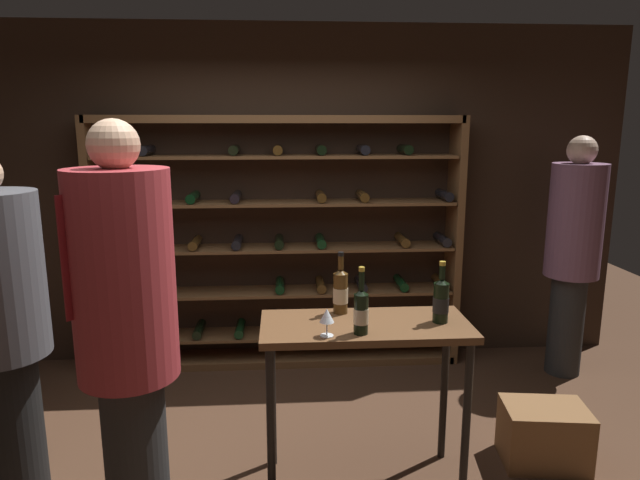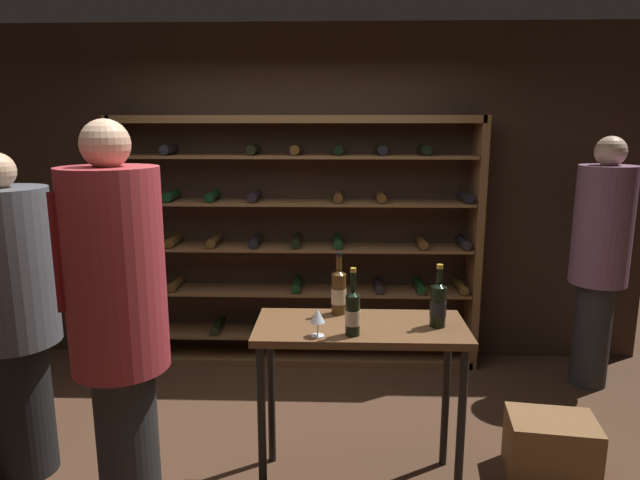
% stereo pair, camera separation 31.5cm
% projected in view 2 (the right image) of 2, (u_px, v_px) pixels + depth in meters
% --- Properties ---
extents(ground_plane, '(9.55, 9.55, 0.00)m').
position_uv_depth(ground_plane, '(281.00, 470.00, 3.27)').
color(ground_plane, '#472D1E').
extents(back_wall, '(5.82, 0.10, 2.79)m').
position_uv_depth(back_wall, '(300.00, 196.00, 4.73)').
color(back_wall, '#332319').
rests_on(back_wall, ground).
extents(wine_rack, '(2.98, 0.32, 2.06)m').
position_uv_depth(wine_rack, '(297.00, 244.00, 4.60)').
color(wine_rack, brown).
rests_on(wine_rack, ground).
extents(tasting_table, '(1.12, 0.50, 0.95)m').
position_uv_depth(tasting_table, '(360.00, 348.00, 2.99)').
color(tasting_table, brown).
rests_on(tasting_table, ground).
extents(person_bystander_dark_jacket, '(0.49, 0.49, 1.85)m').
position_uv_depth(person_bystander_dark_jacket, '(12.00, 305.00, 3.07)').
color(person_bystander_dark_jacket, black).
rests_on(person_bystander_dark_jacket, ground).
extents(person_guest_plum_blouse, '(0.41, 0.41, 1.91)m').
position_uv_depth(person_guest_plum_blouse, '(600.00, 252.00, 4.16)').
color(person_guest_plum_blouse, '#282828').
rests_on(person_guest_plum_blouse, ground).
extents(person_bystander_red_print, '(0.45, 0.45, 2.01)m').
position_uv_depth(person_bystander_red_print, '(118.00, 317.00, 2.58)').
color(person_bystander_red_print, '#262626').
rests_on(person_bystander_red_print, ground).
extents(wine_crate, '(0.52, 0.40, 0.36)m').
position_uv_depth(wine_crate, '(551.00, 448.00, 3.19)').
color(wine_crate, brown).
rests_on(wine_crate, ground).
extents(wine_bottle_black_capsule, '(0.08, 0.08, 0.35)m').
position_uv_depth(wine_bottle_black_capsule, '(339.00, 291.00, 3.11)').
color(wine_bottle_black_capsule, '#4C3314').
rests_on(wine_bottle_black_capsule, tasting_table).
extents(wine_bottle_red_label, '(0.09, 0.09, 0.34)m').
position_uv_depth(wine_bottle_red_label, '(438.00, 304.00, 2.91)').
color(wine_bottle_red_label, black).
rests_on(wine_bottle_red_label, tasting_table).
extents(wine_bottle_gold_foil, '(0.08, 0.08, 0.35)m').
position_uv_depth(wine_bottle_gold_foil, '(353.00, 312.00, 2.79)').
color(wine_bottle_gold_foil, black).
rests_on(wine_bottle_gold_foil, tasting_table).
extents(wine_glass_stemmed_right, '(0.07, 0.07, 0.14)m').
position_uv_depth(wine_glass_stemmed_right, '(318.00, 317.00, 2.78)').
color(wine_glass_stemmed_right, silver).
rests_on(wine_glass_stemmed_right, tasting_table).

